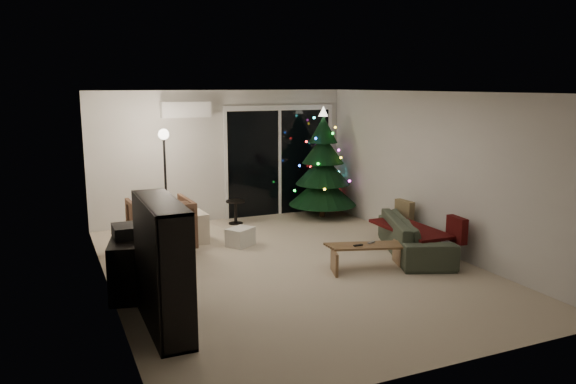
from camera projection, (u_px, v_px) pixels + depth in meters
name	position (u px, v px, depth m)	size (l,w,h in m)	color
room	(279.00, 180.00, 9.45)	(6.50, 7.51, 2.60)	beige
bookshelf	(146.00, 268.00, 5.91)	(0.36, 1.41, 1.41)	black
media_cabinet	(130.00, 264.00, 7.12)	(0.43, 1.15, 0.72)	black
stereo	(128.00, 231.00, 7.04)	(0.36, 0.43, 0.15)	black
armchair	(161.00, 225.00, 8.82)	(0.92, 0.94, 0.86)	brown
ottoman	(188.00, 228.00, 9.36)	(0.56, 0.56, 0.50)	silver
cardboard_box_a	(161.00, 258.00, 8.10)	(0.40, 0.30, 0.28)	white
cardboard_box_b	(240.00, 237.00, 9.19)	(0.42, 0.32, 0.30)	white
side_table	(236.00, 212.00, 10.62)	(0.36, 0.36, 0.45)	black
floor_lamp	(166.00, 186.00, 9.50)	(0.29, 0.29, 1.82)	black
sofa	(415.00, 236.00, 8.72)	(1.96, 0.77, 0.57)	#282C26
sofa_throw	(410.00, 229.00, 8.66)	(0.61, 1.41, 0.05)	#3B0D11
cushion_a	(404.00, 211.00, 9.36)	(0.11, 0.38, 0.38)	#79644B
cushion_b	(457.00, 230.00, 8.19)	(0.11, 0.38, 0.38)	#3B0D11
coffee_table	(367.00, 257.00, 8.04)	(1.11, 0.39, 0.35)	brown
remote_a	(358.00, 245.00, 7.95)	(0.14, 0.04, 0.02)	black
remote_b	(371.00, 242.00, 8.09)	(0.13, 0.04, 0.02)	slate
christmas_tree	(323.00, 163.00, 11.05)	(1.35, 1.35, 2.18)	black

